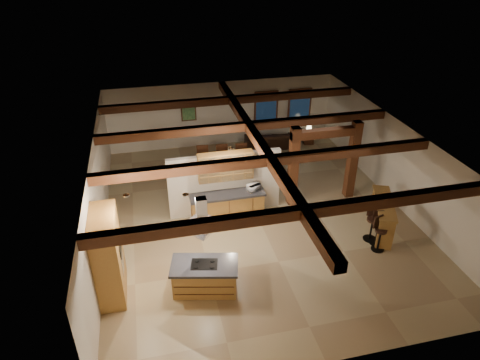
{
  "coord_description": "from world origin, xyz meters",
  "views": [
    {
      "loc": [
        -3.31,
        -11.67,
        8.32
      ],
      "look_at": [
        -0.48,
        0.5,
        1.17
      ],
      "focal_mm": 32.0,
      "sensor_mm": 36.0,
      "label": 1
    }
  ],
  "objects_px": {
    "sofa": "(271,139)",
    "bar_counter": "(383,212)",
    "kitchen_island": "(205,277)",
    "dining_table": "(223,172)"
  },
  "relations": [
    {
      "from": "bar_counter",
      "to": "sofa",
      "type": "bearing_deg",
      "value": 103.01
    },
    {
      "from": "sofa",
      "to": "bar_counter",
      "type": "relative_size",
      "value": 1.08
    },
    {
      "from": "kitchen_island",
      "to": "sofa",
      "type": "bearing_deg",
      "value": 62.54
    },
    {
      "from": "dining_table",
      "to": "bar_counter",
      "type": "bearing_deg",
      "value": -38.62
    },
    {
      "from": "kitchen_island",
      "to": "bar_counter",
      "type": "bearing_deg",
      "value": 12.68
    },
    {
      "from": "kitchen_island",
      "to": "dining_table",
      "type": "bearing_deg",
      "value": 74.13
    },
    {
      "from": "dining_table",
      "to": "kitchen_island",
      "type": "bearing_deg",
      "value": -98.64
    },
    {
      "from": "kitchen_island",
      "to": "dining_table",
      "type": "relative_size",
      "value": 0.97
    },
    {
      "from": "sofa",
      "to": "bar_counter",
      "type": "xyz_separation_m",
      "value": [
        1.61,
        -6.96,
        0.4
      ]
    },
    {
      "from": "dining_table",
      "to": "bar_counter",
      "type": "height_order",
      "value": "bar_counter"
    }
  ]
}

